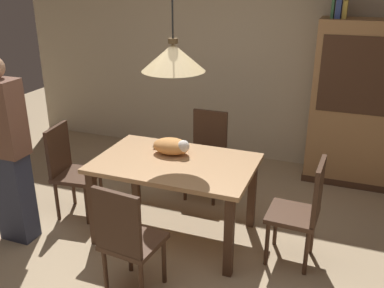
{
  "coord_description": "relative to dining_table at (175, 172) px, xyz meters",
  "views": [
    {
      "loc": [
        1.21,
        -2.61,
        2.28
      ],
      "look_at": [
        -0.06,
        0.74,
        0.85
      ],
      "focal_mm": 39.92,
      "sensor_mm": 36.0,
      "label": 1
    }
  ],
  "objects": [
    {
      "name": "book_blue_wide",
      "position": [
        1.14,
        1.78,
        1.32
      ],
      "size": [
        0.06,
        0.24,
        0.24
      ],
      "primitive_type": "cube",
      "color": "#384C93",
      "rests_on": "hutch_bookcase"
    },
    {
      "name": "cat_sleeping",
      "position": [
        -0.08,
        0.14,
        0.18
      ],
      "size": [
        0.39,
        0.24,
        0.16
      ],
      "color": "#E59951",
      "rests_on": "dining_table"
    },
    {
      "name": "back_wall",
      "position": [
        0.14,
        2.11,
        0.8
      ],
      "size": [
        6.4,
        0.1,
        2.9
      ],
      "primitive_type": "cube",
      "color": "beige",
      "rests_on": "ground"
    },
    {
      "name": "chair_right_side",
      "position": [
        1.13,
        -0.0,
        -0.14
      ],
      "size": [
        0.42,
        0.42,
        0.93
      ],
      "color": "#472D1E",
      "rests_on": "ground"
    },
    {
      "name": "chair_left_side",
      "position": [
        -1.13,
        -0.01,
        -0.14
      ],
      "size": [
        0.44,
        0.44,
        0.93
      ],
      "color": "#472D1E",
      "rests_on": "ground"
    },
    {
      "name": "dining_table",
      "position": [
        0.0,
        0.0,
        0.0
      ],
      "size": [
        1.4,
        0.9,
        0.75
      ],
      "color": "tan",
      "rests_on": "ground"
    },
    {
      "name": "pendant_lamp",
      "position": [
        -0.0,
        0.0,
        1.01
      ],
      "size": [
        0.52,
        0.52,
        1.3
      ],
      "color": "beige"
    },
    {
      "name": "ground",
      "position": [
        0.14,
        -0.54,
        -0.65
      ],
      "size": [
        10.0,
        10.0,
        0.0
      ],
      "primitive_type": "plane",
      "color": "tan"
    },
    {
      "name": "chair_near_front",
      "position": [
        -0.01,
        -0.88,
        -0.14
      ],
      "size": [
        0.44,
        0.44,
        0.93
      ],
      "color": "#472D1E",
      "rests_on": "ground"
    },
    {
      "name": "chair_far_back",
      "position": [
        0.0,
        0.88,
        -0.14
      ],
      "size": [
        0.4,
        0.4,
        0.93
      ],
      "color": "#472D1E",
      "rests_on": "ground"
    },
    {
      "name": "book_yellow_short",
      "position": [
        1.2,
        1.78,
        1.29
      ],
      "size": [
        0.04,
        0.2,
        0.18
      ],
      "primitive_type": "cube",
      "color": "gold",
      "rests_on": "hutch_bookcase"
    },
    {
      "name": "hutch_bookcase",
      "position": [
        1.52,
        1.77,
        0.24
      ],
      "size": [
        1.12,
        0.45,
        1.85
      ],
      "color": "#A87A4C",
      "rests_on": "ground"
    },
    {
      "name": "person_standing",
      "position": [
        -1.34,
        -0.55,
        0.2
      ],
      "size": [
        0.36,
        0.22,
        1.68
      ],
      "color": "#2D3347",
      "rests_on": "ground"
    },
    {
      "name": "book_green_slim",
      "position": [
        1.08,
        1.78,
        1.33
      ],
      "size": [
        0.03,
        0.2,
        0.26
      ],
      "primitive_type": "cube",
      "color": "#427A4C",
      "rests_on": "hutch_bookcase"
    }
  ]
}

